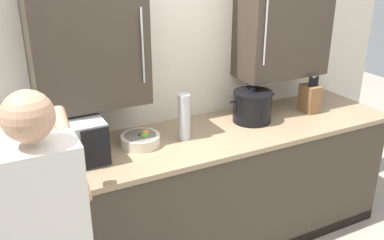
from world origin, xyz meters
name	(u,v)px	position (x,y,z in m)	size (l,w,h in m)	color
back_wall_tiled	(185,47)	(0.00, 1.17, 1.47)	(3.69, 0.44, 2.86)	beige
counter_unit	(207,192)	(0.00, 0.82, 0.46)	(2.83, 0.72, 0.93)	#3D3328
microwave_oven	(48,145)	(-1.05, 0.86, 1.06)	(0.59, 0.75, 0.26)	#B7BABF
knife_block	(310,98)	(0.91, 0.84, 1.04)	(0.11, 0.15, 0.29)	brown
thermos_flask	(184,117)	(-0.18, 0.83, 1.09)	(0.08, 0.08, 0.32)	#B7BABF
stock_pot	(252,106)	(0.40, 0.88, 1.05)	(0.38, 0.29, 0.26)	black
fruit_bowl	(141,139)	(-0.48, 0.87, 0.97)	(0.25, 0.25, 0.10)	beige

